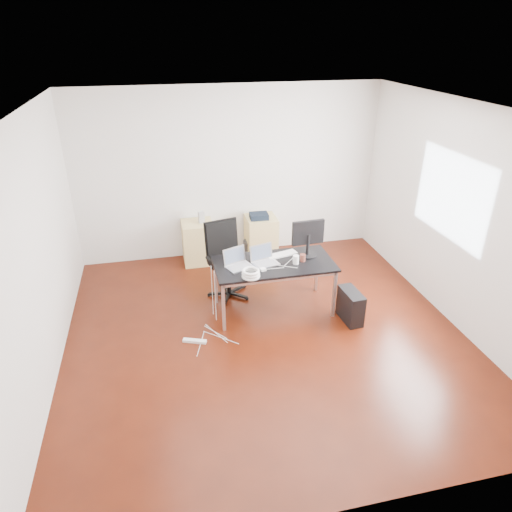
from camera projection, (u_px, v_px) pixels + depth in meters
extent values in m
plane|color=#381006|center=(265.00, 333.00, 5.91)|extent=(5.00, 5.00, 0.00)
plane|color=silver|center=(268.00, 109.00, 4.65)|extent=(5.00, 5.00, 0.00)
plane|color=silver|center=(230.00, 174.00, 7.46)|extent=(5.00, 0.00, 5.00)
plane|color=silver|center=(354.00, 380.00, 3.10)|extent=(5.00, 0.00, 5.00)
plane|color=silver|center=(36.00, 256.00, 4.79)|extent=(0.00, 5.00, 5.00)
plane|color=silver|center=(458.00, 217.00, 5.77)|extent=(0.00, 5.00, 5.00)
plane|color=white|center=(450.00, 197.00, 5.85)|extent=(0.00, 1.50, 1.50)
cube|color=black|center=(274.00, 264.00, 6.10)|extent=(1.60, 0.80, 0.03)
cube|color=silver|center=(224.00, 307.00, 5.81)|extent=(0.04, 0.04, 0.70)
cube|color=silver|center=(216.00, 281.00, 6.42)|extent=(0.04, 0.04, 0.70)
cube|color=silver|center=(334.00, 294.00, 6.11)|extent=(0.04, 0.04, 0.70)
cube|color=silver|center=(317.00, 270.00, 6.72)|extent=(0.04, 0.04, 0.70)
cylinder|color=black|center=(229.00, 281.00, 6.65)|extent=(0.06, 0.06, 0.47)
cube|color=black|center=(228.00, 265.00, 6.53)|extent=(0.57, 0.56, 0.06)
cube|color=black|center=(222.00, 240.00, 6.57)|extent=(0.47, 0.20, 0.55)
cube|color=tan|center=(198.00, 242.00, 7.58)|extent=(0.50, 0.50, 0.70)
cube|color=tan|center=(261.00, 236.00, 7.79)|extent=(0.50, 0.50, 0.70)
cube|color=black|center=(350.00, 306.00, 6.08)|extent=(0.23, 0.46, 0.44)
cylinder|color=black|center=(250.00, 248.00, 7.86)|extent=(0.28, 0.28, 0.28)
cube|color=white|center=(195.00, 341.00, 5.73)|extent=(0.30, 0.16, 0.04)
cube|color=silver|center=(240.00, 267.00, 5.97)|extent=(0.39, 0.34, 0.01)
cube|color=silver|center=(235.00, 256.00, 6.00)|extent=(0.32, 0.17, 0.22)
cube|color=#475166|center=(235.00, 256.00, 6.00)|extent=(0.28, 0.14, 0.18)
cube|color=silver|center=(266.00, 264.00, 6.06)|extent=(0.38, 0.31, 0.01)
cube|color=silver|center=(261.00, 252.00, 6.09)|extent=(0.33, 0.13, 0.22)
cube|color=#475166|center=(262.00, 253.00, 6.09)|extent=(0.29, 0.11, 0.18)
cylinder|color=black|center=(307.00, 255.00, 6.29)|extent=(0.26, 0.26, 0.02)
cylinder|color=black|center=(308.00, 244.00, 6.21)|extent=(0.05, 0.05, 0.30)
cube|color=black|center=(308.00, 232.00, 6.15)|extent=(0.45, 0.08, 0.34)
cube|color=#475166|center=(307.00, 232.00, 6.18)|extent=(0.40, 0.03, 0.29)
cube|color=white|center=(282.00, 255.00, 6.29)|extent=(0.46, 0.25, 0.02)
cylinder|color=white|center=(296.00, 260.00, 6.04)|extent=(0.09, 0.09, 0.12)
cylinder|color=#5B291F|center=(303.00, 258.00, 6.12)|extent=(0.09, 0.09, 0.10)
torus|color=white|center=(251.00, 276.00, 5.73)|extent=(0.24, 0.24, 0.04)
torus|color=white|center=(251.00, 274.00, 5.72)|extent=(0.23, 0.23, 0.04)
torus|color=white|center=(251.00, 271.00, 5.70)|extent=(0.22, 0.22, 0.04)
cube|color=white|center=(263.00, 269.00, 5.90)|extent=(0.08, 0.08, 0.03)
cube|color=#9E9E9E|center=(201.00, 217.00, 7.39)|extent=(0.11, 0.10, 0.18)
cube|color=black|center=(259.00, 216.00, 7.56)|extent=(0.31, 0.25, 0.09)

